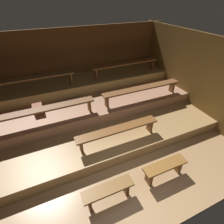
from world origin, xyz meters
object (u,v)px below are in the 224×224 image
bench_lower_center (118,130)px  bench_middle_left (44,110)px  bench_upper_right (126,65)px  bench_floor_right (165,168)px  bench_floor_left (108,191)px  wooden_crate_middle (38,109)px  bench_upper_left (32,79)px  bench_middle_right (142,89)px

bench_lower_center → bench_middle_left: (-1.58, 1.16, 0.32)m
bench_lower_center → bench_upper_right: 3.07m
bench_floor_right → bench_middle_left: 3.26m
bench_lower_center → bench_floor_left: bearing=-123.0°
bench_middle_left → bench_upper_right: bench_upper_right is taller
bench_floor_right → wooden_crate_middle: 3.70m
bench_floor_right → bench_lower_center: bearing=116.1°
bench_floor_right → bench_upper_left: bearing=121.4°
bench_floor_left → bench_middle_left: 2.57m
bench_floor_right → bench_middle_right: bench_middle_right is taller
bench_middle_left → bench_upper_right: 3.44m
wooden_crate_middle → bench_middle_left: bearing=-72.3°
bench_floor_left → bench_upper_right: (2.30, 3.77, 0.97)m
bench_floor_right → bench_middle_right: bearing=71.0°
bench_floor_left → bench_middle_left: (-0.81, 2.35, 0.66)m
bench_floor_left → bench_floor_right: same height
bench_middle_right → bench_upper_left: size_ratio=1.03×
bench_floor_right → bench_upper_left: 4.52m
bench_floor_left → bench_upper_right: size_ratio=0.40×
bench_floor_right → wooden_crate_middle: size_ratio=3.85×
bench_lower_center → wooden_crate_middle: (-1.74, 1.66, 0.10)m
bench_floor_right → bench_upper_left: size_ratio=0.40×
bench_floor_right → bench_middle_left: size_ratio=0.39×
bench_floor_left → wooden_crate_middle: (-0.97, 2.85, 0.44)m
wooden_crate_middle → bench_middle_right: bearing=-9.1°
bench_lower_center → bench_middle_right: 1.84m
bench_upper_right → wooden_crate_middle: (-3.27, -0.92, -0.53)m
bench_lower_center → bench_upper_right: (1.53, 2.58, 0.63)m
bench_floor_left → wooden_crate_middle: size_ratio=3.85×
bench_floor_left → bench_upper_right: 4.52m
bench_middle_left → wooden_crate_middle: size_ratio=9.99×
bench_upper_right → wooden_crate_middle: bench_upper_right is taller
bench_lower_center → bench_upper_left: 3.16m
bench_floor_left → bench_middle_left: size_ratio=0.39×
wooden_crate_middle → bench_upper_left: bearing=88.6°
bench_upper_right → bench_middle_left: bearing=-155.4°
bench_lower_center → bench_middle_left: bench_middle_left is taller
bench_middle_right → bench_middle_left: bearing=180.0°
bench_upper_left → bench_middle_right: bearing=-24.6°
bench_floor_left → bench_middle_right: size_ratio=0.39×
bench_floor_right → bench_upper_right: 4.01m
bench_floor_right → bench_upper_right: bearing=75.9°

